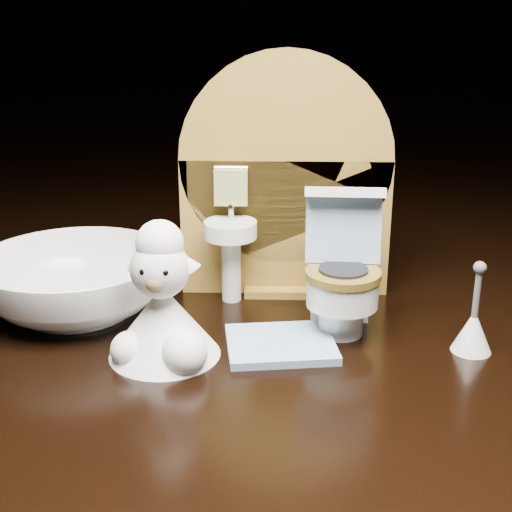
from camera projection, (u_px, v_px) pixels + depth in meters
The scene contains 6 objects.
backdrop_panel at pixel (284, 191), 0.44m from camera, with size 0.13×0.05×0.15m.
toy_toilet at pixel (342, 278), 0.40m from camera, with size 0.04×0.05×0.08m.
bath_mat at pixel (281, 344), 0.38m from camera, with size 0.06×0.05×0.00m, color #80A4C9.
toilet_brush at pixel (473, 328), 0.38m from camera, with size 0.02×0.02×0.05m.
plush_lamb at pixel (163, 310), 0.37m from camera, with size 0.06×0.06×0.08m.
ceramic_bowl at pixel (76, 284), 0.42m from camera, with size 0.11×0.11×0.04m, color white.
Camera 1 is at (-0.00, -0.36, 0.18)m, focal length 50.00 mm.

